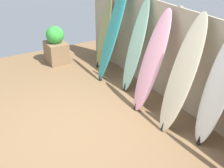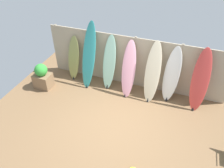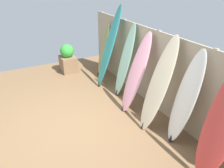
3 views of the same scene
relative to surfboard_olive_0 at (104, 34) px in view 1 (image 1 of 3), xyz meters
The scene contains 9 objects.
ground 2.82m from the surfboard_olive_0, 39.00° to the right, with size 7.68×7.68×0.00m, color brown.
fence_back 2.13m from the surfboard_olive_0, ahead, with size 6.08×0.11×1.80m.
surfboard_olive_0 is the anchor object (origin of this frame).
surfboard_teal_1 0.76m from the surfboard_olive_0, 12.20° to the right, with size 0.51×0.79×2.21m.
surfboard_seafoam_2 1.37m from the surfboard_olive_0, ahead, with size 0.45×0.54×1.84m.
surfboard_pink_3 2.08m from the surfboard_olive_0, ahead, with size 0.52×0.78×1.79m.
surfboard_cream_4 2.85m from the surfboard_olive_0, ahead, with size 0.50×0.73×1.90m.
surfboard_white_5 3.41m from the surfboard_olive_0, ahead, with size 0.53×0.54×1.80m.
planter_box 1.24m from the surfboard_olive_0, 130.42° to the right, with size 0.57×0.46×0.90m.
Camera 1 is at (3.96, -1.60, 3.01)m, focal length 50.00 mm.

